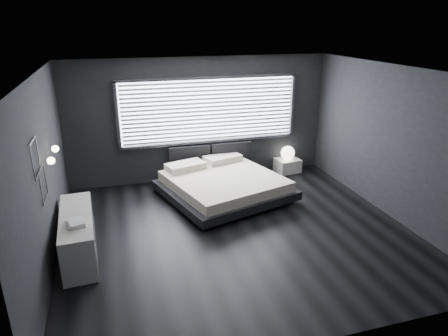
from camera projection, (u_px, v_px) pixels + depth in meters
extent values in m
plane|color=black|center=(237.00, 231.00, 7.12)|extent=(6.00, 6.00, 0.00)
plane|color=silver|center=(239.00, 71.00, 6.14)|extent=(6.00, 6.00, 0.00)
cube|color=black|center=(201.00, 120.00, 9.10)|extent=(6.00, 0.04, 2.80)
cube|color=black|center=(320.00, 239.00, 4.15)|extent=(6.00, 0.04, 2.80)
cube|color=black|center=(44.00, 175.00, 5.84)|extent=(0.04, 5.50, 2.80)
cube|color=black|center=(391.00, 142.00, 7.41)|extent=(0.04, 5.50, 2.80)
cube|color=white|center=(209.00, 110.00, 9.06)|extent=(4.00, 0.02, 1.38)
cube|color=#47474C|center=(117.00, 116.00, 8.50)|extent=(0.06, 0.08, 1.48)
cube|color=#47474C|center=(292.00, 105.00, 9.57)|extent=(0.06, 0.08, 1.48)
cube|color=#47474C|center=(209.00, 78.00, 8.78)|extent=(4.14, 0.08, 0.06)
cube|color=#47474C|center=(210.00, 141.00, 9.29)|extent=(4.14, 0.08, 0.06)
cube|color=silver|center=(210.00, 111.00, 9.01)|extent=(3.94, 0.03, 1.32)
cube|color=black|center=(189.00, 157.00, 9.21)|extent=(0.96, 0.16, 0.52)
cube|color=black|center=(231.00, 153.00, 9.47)|extent=(0.96, 0.16, 0.52)
cylinder|color=silver|center=(46.00, 161.00, 5.83)|extent=(0.10, 0.02, 0.02)
sphere|color=#FFE5B7|center=(51.00, 161.00, 5.85)|extent=(0.11, 0.11, 0.11)
cylinder|color=silver|center=(50.00, 149.00, 6.37)|extent=(0.10, 0.02, 0.02)
sphere|color=#FFE5B7|center=(55.00, 149.00, 6.39)|extent=(0.11, 0.11, 0.11)
cube|color=#47474C|center=(32.00, 141.00, 5.12)|extent=(0.01, 0.46, 0.02)
cube|color=#47474C|center=(38.00, 174.00, 5.28)|extent=(0.01, 0.46, 0.02)
cube|color=#47474C|center=(38.00, 153.00, 5.40)|extent=(0.01, 0.02, 0.46)
cube|color=#47474C|center=(32.00, 164.00, 4.99)|extent=(0.01, 0.02, 0.46)
cube|color=#47474C|center=(41.00, 169.00, 5.51)|extent=(0.01, 0.46, 0.02)
cube|color=#47474C|center=(46.00, 199.00, 5.67)|extent=(0.01, 0.46, 0.02)
cube|color=#47474C|center=(45.00, 178.00, 5.79)|extent=(0.01, 0.02, 0.46)
cube|color=#47474C|center=(41.00, 190.00, 5.38)|extent=(0.01, 0.02, 0.46)
cube|color=black|center=(204.00, 225.00, 7.25)|extent=(0.16, 0.16, 0.09)
cube|color=black|center=(289.00, 199.00, 8.27)|extent=(0.16, 0.16, 0.09)
cube|color=black|center=(163.00, 191.00, 8.68)|extent=(0.16, 0.16, 0.09)
cube|color=black|center=(239.00, 173.00, 9.70)|extent=(0.16, 0.16, 0.09)
cube|color=black|center=(224.00, 190.00, 8.43)|extent=(2.88, 2.81, 0.17)
cube|color=beige|center=(224.00, 181.00, 8.36)|extent=(2.59, 2.59, 0.21)
cube|color=beige|center=(185.00, 166.00, 8.72)|extent=(0.92, 0.66, 0.14)
cube|color=beige|center=(222.00, 158.00, 9.20)|extent=(0.92, 0.66, 0.14)
cube|color=silver|center=(287.00, 165.00, 9.86)|extent=(0.61, 0.53, 0.33)
sphere|color=white|center=(288.00, 153.00, 9.73)|extent=(0.34, 0.34, 0.34)
cube|color=silver|center=(78.00, 235.00, 6.31)|extent=(0.58, 1.77, 0.70)
cube|color=#47474C|center=(95.00, 232.00, 6.39)|extent=(0.10, 1.73, 0.68)
cube|color=silver|center=(76.00, 223.00, 5.89)|extent=(0.30, 0.36, 0.04)
cube|color=silver|center=(76.00, 222.00, 5.86)|extent=(0.28, 0.33, 0.03)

